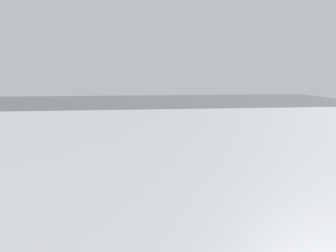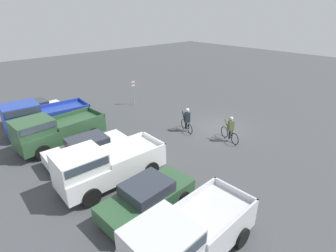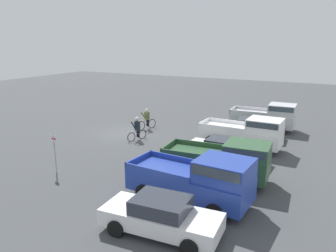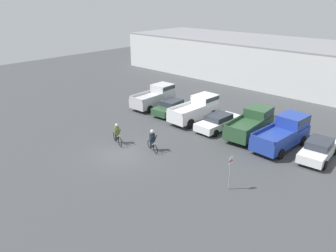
{
  "view_description": "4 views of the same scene",
  "coord_description": "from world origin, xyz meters",
  "px_view_note": "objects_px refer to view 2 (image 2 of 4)",
  "views": [
    {
      "loc": [
        2.95,
        26.84,
        5.94
      ],
      "look_at": [
        0.7,
        4.23,
        1.2
      ],
      "focal_mm": 28.0,
      "sensor_mm": 36.0,
      "label": 1
    },
    {
      "loc": [
        -10.35,
        14.35,
        7.91
      ],
      "look_at": [
        0.7,
        4.23,
        1.2
      ],
      "focal_mm": 28.0,
      "sensor_mm": 36.0,
      "label": 2
    },
    {
      "loc": [
        20.13,
        14.38,
        6.88
      ],
      "look_at": [
        0.7,
        4.23,
        1.2
      ],
      "focal_mm": 35.0,
      "sensor_mm": 36.0,
      "label": 3
    },
    {
      "loc": [
        17.14,
        -13.49,
        10.96
      ],
      "look_at": [
        0.7,
        4.23,
        1.2
      ],
      "focal_mm": 35.0,
      "sensor_mm": 36.0,
      "label": 4
    }
  ],
  "objects_px": {
    "cyclist_0": "(187,119)",
    "cyclist_1": "(230,129)",
    "sedan_0": "(147,197)",
    "pickup_truck_1": "(104,165)",
    "pickup_truck_0": "(185,237)",
    "sedan_1": "(88,148)",
    "sedan_2": "(34,110)",
    "pickup_truck_2": "(54,130)",
    "pickup_truck_3": "(41,116)",
    "fire_lane_sign": "(133,90)"
  },
  "relations": [
    {
      "from": "pickup_truck_0",
      "to": "pickup_truck_1",
      "type": "xyz_separation_m",
      "value": [
        5.62,
        -0.23,
        0.03
      ]
    },
    {
      "from": "sedan_2",
      "to": "sedan_0",
      "type": "bearing_deg",
      "value": -179.42
    },
    {
      "from": "sedan_0",
      "to": "fire_lane_sign",
      "type": "height_order",
      "value": "fire_lane_sign"
    },
    {
      "from": "pickup_truck_2",
      "to": "fire_lane_sign",
      "type": "xyz_separation_m",
      "value": [
        3.2,
        -8.28,
        0.24
      ]
    },
    {
      "from": "pickup_truck_0",
      "to": "cyclist_1",
      "type": "relative_size",
      "value": 2.75
    },
    {
      "from": "sedan_2",
      "to": "fire_lane_sign",
      "type": "xyz_separation_m",
      "value": [
        -2.43,
        -7.77,
        0.65
      ]
    },
    {
      "from": "pickup_truck_0",
      "to": "pickup_truck_1",
      "type": "distance_m",
      "value": 5.63
    },
    {
      "from": "pickup_truck_2",
      "to": "fire_lane_sign",
      "type": "distance_m",
      "value": 8.88
    },
    {
      "from": "pickup_truck_2",
      "to": "pickup_truck_3",
      "type": "distance_m",
      "value": 2.87
    },
    {
      "from": "pickup_truck_1",
      "to": "cyclist_1",
      "type": "bearing_deg",
      "value": -98.86
    },
    {
      "from": "cyclist_0",
      "to": "fire_lane_sign",
      "type": "xyz_separation_m",
      "value": [
        7.13,
        -0.57,
        0.47
      ]
    },
    {
      "from": "pickup_truck_0",
      "to": "cyclist_0",
      "type": "distance_m",
      "value": 10.56
    },
    {
      "from": "sedan_2",
      "to": "cyclist_0",
      "type": "bearing_deg",
      "value": -143.02
    },
    {
      "from": "sedan_0",
      "to": "pickup_truck_2",
      "type": "xyz_separation_m",
      "value": [
        8.37,
        0.65,
        0.41
      ]
    },
    {
      "from": "pickup_truck_0",
      "to": "pickup_truck_2",
      "type": "relative_size",
      "value": 0.93
    },
    {
      "from": "cyclist_0",
      "to": "cyclist_1",
      "type": "relative_size",
      "value": 0.95
    },
    {
      "from": "pickup_truck_1",
      "to": "fire_lane_sign",
      "type": "relative_size",
      "value": 2.36
    },
    {
      "from": "sedan_2",
      "to": "pickup_truck_2",
      "type": "bearing_deg",
      "value": 174.84
    },
    {
      "from": "sedan_0",
      "to": "pickup_truck_1",
      "type": "distance_m",
      "value": 2.87
    },
    {
      "from": "sedan_2",
      "to": "pickup_truck_0",
      "type": "bearing_deg",
      "value": 178.36
    },
    {
      "from": "pickup_truck_0",
      "to": "sedan_2",
      "type": "bearing_deg",
      "value": -1.64
    },
    {
      "from": "pickup_truck_1",
      "to": "sedan_2",
      "type": "bearing_deg",
      "value": -1.27
    },
    {
      "from": "pickup_truck_2",
      "to": "fire_lane_sign",
      "type": "bearing_deg",
      "value": -68.89
    },
    {
      "from": "cyclist_0",
      "to": "sedan_0",
      "type": "bearing_deg",
      "value": 122.17
    },
    {
      "from": "pickup_truck_1",
      "to": "sedan_2",
      "type": "distance_m",
      "value": 11.2
    },
    {
      "from": "sedan_0",
      "to": "sedan_1",
      "type": "relative_size",
      "value": 0.92
    },
    {
      "from": "pickup_truck_2",
      "to": "cyclist_1",
      "type": "bearing_deg",
      "value": -128.37
    },
    {
      "from": "cyclist_1",
      "to": "cyclist_0",
      "type": "bearing_deg",
      "value": 18.28
    },
    {
      "from": "sedan_1",
      "to": "cyclist_1",
      "type": "bearing_deg",
      "value": -117.5
    },
    {
      "from": "pickup_truck_3",
      "to": "fire_lane_sign",
      "type": "xyz_separation_m",
      "value": [
        0.34,
        -8.1,
        0.21
      ]
    },
    {
      "from": "pickup_truck_0",
      "to": "sedan_0",
      "type": "height_order",
      "value": "pickup_truck_0"
    },
    {
      "from": "sedan_0",
      "to": "pickup_truck_2",
      "type": "relative_size",
      "value": 0.81
    },
    {
      "from": "pickup_truck_3",
      "to": "cyclist_1",
      "type": "xyz_separation_m",
      "value": [
        -9.73,
        -8.5,
        -0.33
      ]
    },
    {
      "from": "sedan_2",
      "to": "cyclist_1",
      "type": "distance_m",
      "value": 14.93
    },
    {
      "from": "sedan_1",
      "to": "pickup_truck_2",
      "type": "relative_size",
      "value": 0.88
    },
    {
      "from": "pickup_truck_1",
      "to": "sedan_1",
      "type": "xyz_separation_m",
      "value": [
        2.79,
        -0.54,
        -0.45
      ]
    },
    {
      "from": "pickup_truck_1",
      "to": "cyclist_1",
      "type": "distance_m",
      "value": 8.52
    },
    {
      "from": "pickup_truck_0",
      "to": "sedan_1",
      "type": "bearing_deg",
      "value": -5.27
    },
    {
      "from": "pickup_truck_2",
      "to": "cyclist_1",
      "type": "distance_m",
      "value": 11.07
    },
    {
      "from": "pickup_truck_3",
      "to": "pickup_truck_0",
      "type": "bearing_deg",
      "value": 179.38
    },
    {
      "from": "sedan_0",
      "to": "pickup_truck_1",
      "type": "xyz_separation_m",
      "value": [
        2.81,
        0.39,
        0.42
      ]
    },
    {
      "from": "sedan_0",
      "to": "fire_lane_sign",
      "type": "bearing_deg",
      "value": -33.41
    },
    {
      "from": "pickup_truck_3",
      "to": "fire_lane_sign",
      "type": "height_order",
      "value": "fire_lane_sign"
    },
    {
      "from": "pickup_truck_3",
      "to": "sedan_2",
      "type": "height_order",
      "value": "pickup_truck_3"
    },
    {
      "from": "sedan_1",
      "to": "fire_lane_sign",
      "type": "xyz_separation_m",
      "value": [
        5.97,
        -7.48,
        0.68
      ]
    },
    {
      "from": "sedan_1",
      "to": "fire_lane_sign",
      "type": "bearing_deg",
      "value": -51.4
    },
    {
      "from": "pickup_truck_3",
      "to": "cyclist_1",
      "type": "relative_size",
      "value": 3.07
    },
    {
      "from": "cyclist_1",
      "to": "fire_lane_sign",
      "type": "relative_size",
      "value": 0.81
    },
    {
      "from": "sedan_2",
      "to": "cyclist_0",
      "type": "distance_m",
      "value": 11.97
    },
    {
      "from": "pickup_truck_0",
      "to": "sedan_1",
      "type": "height_order",
      "value": "pickup_truck_0"
    }
  ]
}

